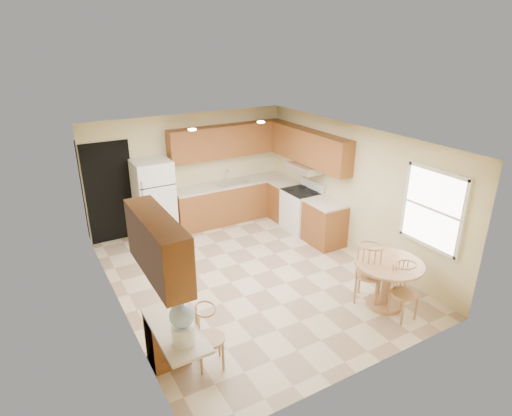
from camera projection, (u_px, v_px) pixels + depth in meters
floor at (251, 276)px, 7.68m from camera, size 5.50×5.50×0.00m
ceiling at (251, 139)px, 6.75m from camera, size 4.50×5.50×0.02m
wall_back at (190, 171)px, 9.42m from camera, size 4.50×0.02×2.50m
wall_front at (366, 290)px, 5.01m from camera, size 4.50×0.02×2.50m
wall_left at (115, 242)px, 6.17m from camera, size 0.02×5.50×2.50m
wall_right at (352, 190)px, 8.26m from camera, size 0.02×5.50×2.50m
doorway at (110, 193)px, 8.68m from camera, size 0.90×0.02×2.10m
base_cab_back at (232, 202)px, 9.89m from camera, size 2.75×0.60×0.87m
counter_back at (232, 183)px, 9.72m from camera, size 2.75×0.63×0.04m
base_cab_right_a at (285, 202)px, 9.91m from camera, size 0.60×0.59×0.87m
counter_right_a at (286, 183)px, 9.74m from camera, size 0.63×0.59×0.04m
base_cab_right_b at (324, 224)px, 8.75m from camera, size 0.60×0.80×0.87m
counter_right_b at (326, 203)px, 8.58m from camera, size 0.63×0.80×0.04m
upper_cab_back at (228, 141)px, 9.47m from camera, size 2.75×0.33×0.70m
upper_cab_right at (309, 147)px, 8.93m from camera, size 0.33×2.42×0.70m
upper_cab_left at (158, 246)px, 4.74m from camera, size 0.33×1.40×0.70m
sink at (231, 183)px, 9.70m from camera, size 0.78×0.44×0.01m
range_hood at (306, 168)px, 9.03m from camera, size 0.50×0.76×0.14m
desk_pedestal at (167, 338)px, 5.56m from camera, size 0.48×0.42×0.72m
desk_top at (175, 329)px, 5.11m from camera, size 0.50×1.20×0.04m
window at (433, 209)px, 6.67m from camera, size 0.06×1.12×1.30m
can_light_a at (192, 130)px, 7.48m from camera, size 0.14×0.14×0.02m
can_light_b at (261, 122)px, 8.13m from camera, size 0.14×0.14×0.02m
refrigerator at (154, 200)px, 8.85m from camera, size 0.75×0.73×1.69m
stove at (301, 210)px, 9.35m from camera, size 0.65×0.76×1.09m
dining_table at (387, 278)px, 6.66m from camera, size 1.05×1.05×0.78m
chair_table_a at (374, 270)px, 6.68m from camera, size 0.45×0.57×1.02m
chair_table_b at (410, 289)px, 6.30m from camera, size 0.39×0.39×0.89m
chair_desk at (212, 335)px, 5.35m from camera, size 0.39×0.50×0.88m
water_crock at (182, 323)px, 4.77m from camera, size 0.29×0.29×0.59m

